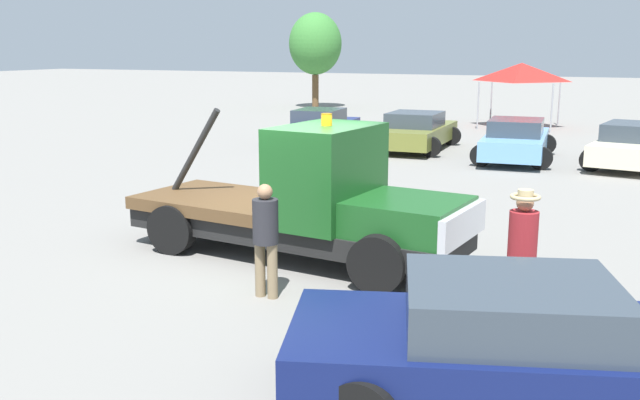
{
  "coord_description": "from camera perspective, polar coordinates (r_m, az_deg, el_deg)",
  "views": [
    {
      "loc": [
        5.21,
        -10.77,
        3.6
      ],
      "look_at": [
        0.5,
        0.0,
        1.05
      ],
      "focal_mm": 40.0,
      "sensor_mm": 36.0,
      "label": 1
    }
  ],
  "objects": [
    {
      "name": "person_near_truck",
      "position": [
        9.75,
        15.89,
        -3.41
      ],
      "size": [
        0.39,
        0.39,
        1.78
      ],
      "rotation": [
        0.0,
        0.0,
        3.45
      ],
      "color": "#847051",
      "rests_on": "ground"
    },
    {
      "name": "foreground_car",
      "position": [
        7.55,
        16.35,
        -11.26
      ],
      "size": [
        5.25,
        3.32,
        1.34
      ],
      "rotation": [
        0.0,
        0.0,
        0.3
      ],
      "color": "#0F194C",
      "rests_on": "ground"
    },
    {
      "name": "tow_truck",
      "position": [
        12.05,
        -0.62,
        -0.35
      ],
      "size": [
        6.28,
        2.67,
        2.52
      ],
      "rotation": [
        0.0,
        0.0,
        -0.12
      ],
      "color": "black",
      "rests_on": "ground"
    },
    {
      "name": "tree_left",
      "position": [
        42.74,
        -0.38,
        12.37
      ],
      "size": [
        3.1,
        3.1,
        5.53
      ],
      "color": "brown",
      "rests_on": "ground"
    },
    {
      "name": "traffic_cone",
      "position": [
        15.83,
        1.29,
        0.03
      ],
      "size": [
        0.4,
        0.4,
        0.55
      ],
      "color": "black",
      "rests_on": "ground"
    },
    {
      "name": "parked_car_olive",
      "position": [
        25.47,
        7.69,
        5.47
      ],
      "size": [
        2.58,
        4.74,
        1.34
      ],
      "rotation": [
        0.0,
        0.0,
        1.59
      ],
      "color": "olive",
      "rests_on": "ground"
    },
    {
      "name": "parked_car_skyblue",
      "position": [
        23.69,
        15.39,
        4.64
      ],
      "size": [
        2.64,
        4.89,
        1.34
      ],
      "rotation": [
        0.0,
        0.0,
        1.64
      ],
      "color": "#669ED1",
      "rests_on": "ground"
    },
    {
      "name": "parked_car_cream",
      "position": [
        23.68,
        23.84,
        4.03
      ],
      "size": [
        2.95,
        5.1,
        1.34
      ],
      "rotation": [
        0.0,
        0.0,
        1.41
      ],
      "color": "beige",
      "rests_on": "ground"
    },
    {
      "name": "ground_plane",
      "position": [
        12.49,
        -2.11,
        -4.52
      ],
      "size": [
        160.0,
        160.0,
        0.0
      ],
      "primitive_type": "plane",
      "color": "gray"
    },
    {
      "name": "parked_car_navy",
      "position": [
        26.52,
        0.06,
        5.83
      ],
      "size": [
        2.65,
        4.68,
        1.34
      ],
      "rotation": [
        0.0,
        0.0,
        1.66
      ],
      "color": "navy",
      "rests_on": "ground"
    },
    {
      "name": "person_at_hood",
      "position": [
        10.27,
        -4.37,
        -2.62
      ],
      "size": [
        0.37,
        0.37,
        1.68
      ],
      "rotation": [
        0.0,
        0.0,
        1.53
      ],
      "color": "#847051",
      "rests_on": "ground"
    },
    {
      "name": "canopy_tent_red",
      "position": [
        33.46,
        15.82,
        9.81
      ],
      "size": [
        3.17,
        3.17,
        2.87
      ],
      "color": "#9E9EA3",
      "rests_on": "ground"
    }
  ]
}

